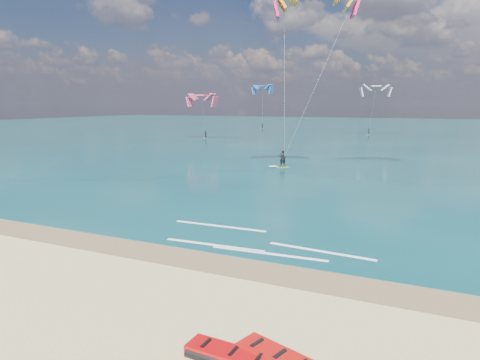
% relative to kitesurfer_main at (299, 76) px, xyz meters
% --- Properties ---
extents(ground, '(320.00, 320.00, 0.00)m').
position_rel_kitesurfer_main_xyz_m(ground, '(3.34, 10.73, -9.66)').
color(ground, tan).
rests_on(ground, ground).
extents(wet_sand_strip, '(320.00, 2.40, 0.01)m').
position_rel_kitesurfer_main_xyz_m(wet_sand_strip, '(3.34, -26.27, -9.66)').
color(wet_sand_strip, brown).
rests_on(wet_sand_strip, ground).
extents(sea, '(320.00, 200.00, 0.04)m').
position_rel_kitesurfer_main_xyz_m(sea, '(3.34, 74.73, -9.64)').
color(sea, '#0B3A40').
rests_on(sea, ground).
extents(kitesurfer_main, '(11.11, 7.09, 18.49)m').
position_rel_kitesurfer_main_xyz_m(kitesurfer_main, '(0.00, 0.00, 0.00)').
color(kitesurfer_main, '#D0CA18').
rests_on(kitesurfer_main, sea).
extents(shoreline_foam, '(11.80, 3.67, 0.01)m').
position_rel_kitesurfer_main_xyz_m(shoreline_foam, '(4.80, -23.16, -9.62)').
color(shoreline_foam, white).
rests_on(shoreline_foam, ground).
extents(distant_kites, '(81.24, 39.56, 11.63)m').
position_rel_kitesurfer_main_xyz_m(distant_kites, '(-2.77, 50.57, -4.45)').
color(distant_kites, '#2654A7').
rests_on(distant_kites, ground).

